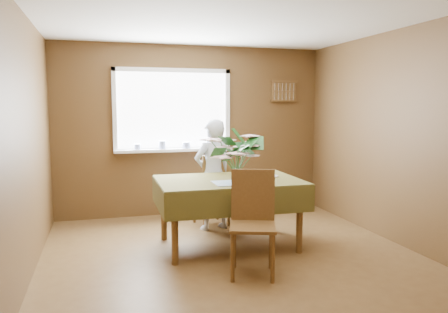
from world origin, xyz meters
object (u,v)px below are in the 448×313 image
object	(u,v)px
chair_near	(253,218)
seated_woman	(213,175)
dining_table	(229,188)
chair_far	(214,187)
flower_bouquet	(237,152)

from	to	relation	value
chair_near	seated_woman	xyz separation A→B (m)	(0.01, 1.56, 0.18)
dining_table	chair_near	xyz separation A→B (m)	(0.00, -0.82, -0.15)
chair_far	seated_woman	xyz separation A→B (m)	(-0.05, -0.15, 0.19)
chair_far	seated_woman	distance (m)	0.25
dining_table	chair_near	distance (m)	0.83
dining_table	seated_woman	size ratio (longest dim) A/B	1.13
chair_far	flower_bouquet	bearing A→B (deg)	78.31
chair_near	flower_bouquet	size ratio (longest dim) A/B	1.66
dining_table	seated_woman	bearing A→B (deg)	90.00
chair_near	flower_bouquet	xyz separation A→B (m)	(0.02, 0.59, 0.58)
chair_near	flower_bouquet	distance (m)	0.83
dining_table	chair_far	size ratio (longest dim) A/B	1.67
chair_near	seated_woman	world-z (taller)	seated_woman
dining_table	seated_woman	xyz separation A→B (m)	(0.01, 0.74, 0.03)
flower_bouquet	seated_woman	bearing A→B (deg)	90.91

